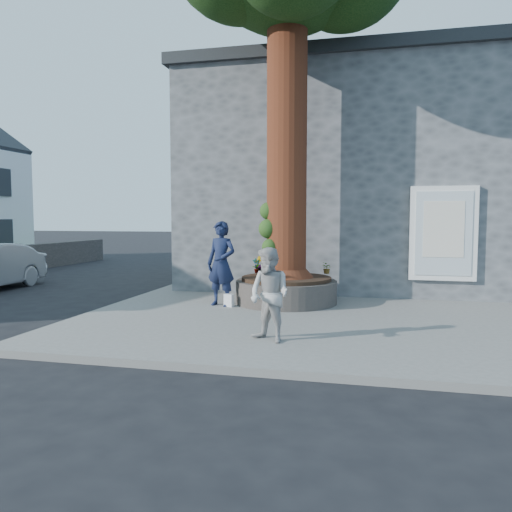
# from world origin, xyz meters

# --- Properties ---
(ground) EXTENTS (120.00, 120.00, 0.00)m
(ground) POSITION_xyz_m (0.00, 0.00, 0.00)
(ground) COLOR black
(ground) RESTS_ON ground
(pavement) EXTENTS (9.00, 8.00, 0.12)m
(pavement) POSITION_xyz_m (1.50, 1.00, 0.06)
(pavement) COLOR slate
(pavement) RESTS_ON ground
(yellow_line) EXTENTS (0.10, 30.00, 0.01)m
(yellow_line) POSITION_xyz_m (-3.05, 1.00, 0.00)
(yellow_line) COLOR yellow
(yellow_line) RESTS_ON ground
(stone_shop) EXTENTS (10.30, 8.30, 6.30)m
(stone_shop) POSITION_xyz_m (2.50, 7.20, 3.16)
(stone_shop) COLOR #4E5153
(stone_shop) RESTS_ON ground
(planter) EXTENTS (2.30, 2.30, 0.60)m
(planter) POSITION_xyz_m (0.80, 2.00, 0.41)
(planter) COLOR black
(planter) RESTS_ON pavement
(man) EXTENTS (0.77, 0.61, 1.87)m
(man) POSITION_xyz_m (-0.54, 1.33, 1.06)
(man) COLOR #151D39
(man) RESTS_ON pavement
(woman) EXTENTS (0.91, 0.84, 1.49)m
(woman) POSITION_xyz_m (1.15, -1.58, 0.86)
(woman) COLOR #B3AFAB
(woman) RESTS_ON pavement
(shopping_bag) EXTENTS (0.22, 0.17, 0.28)m
(shopping_bag) POSITION_xyz_m (-0.34, 1.24, 0.26)
(shopping_bag) COLOR white
(shopping_bag) RESTS_ON pavement
(plant_a) EXTENTS (0.23, 0.21, 0.36)m
(plant_a) POSITION_xyz_m (-0.05, 2.60, 0.90)
(plant_a) COLOR gray
(plant_a) RESTS_ON planter
(plant_b) EXTENTS (0.28, 0.28, 0.40)m
(plant_b) POSITION_xyz_m (-0.05, 2.85, 0.92)
(plant_b) COLOR gray
(plant_b) RESTS_ON planter
(plant_c) EXTENTS (0.29, 0.29, 0.38)m
(plant_c) POSITION_xyz_m (0.44, 1.15, 0.91)
(plant_c) COLOR gray
(plant_c) RESTS_ON planter
(plant_d) EXTENTS (0.32, 0.33, 0.28)m
(plant_d) POSITION_xyz_m (1.65, 2.83, 0.86)
(plant_d) COLOR gray
(plant_d) RESTS_ON planter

